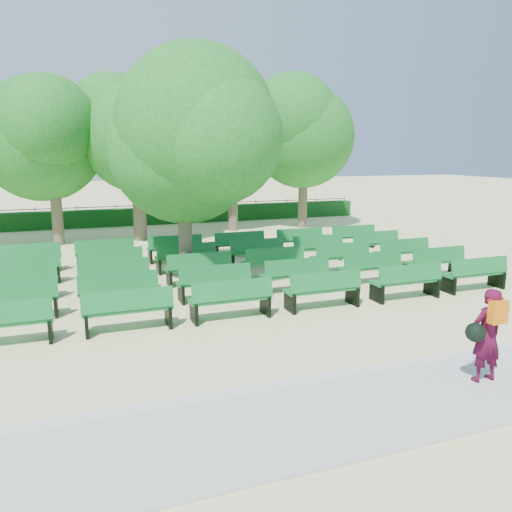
{
  "coord_description": "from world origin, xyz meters",
  "views": [
    {
      "loc": [
        -3.17,
        -13.31,
        3.81
      ],
      "look_at": [
        1.36,
        -1.0,
        1.1
      ],
      "focal_mm": 35.0,
      "sensor_mm": 36.0,
      "label": 1
    }
  ],
  "objects": [
    {
      "name": "hedge",
      "position": [
        0.0,
        14.0,
        0.45
      ],
      "size": [
        26.0,
        0.7,
        0.9
      ],
      "primitive_type": "cube",
      "color": "#134B19",
      "rests_on": "ground"
    },
    {
      "name": "ground",
      "position": [
        0.0,
        0.0,
        0.0
      ],
      "size": [
        120.0,
        120.0,
        0.0
      ],
      "primitive_type": "plane",
      "color": "beige"
    },
    {
      "name": "tree_line",
      "position": [
        0.0,
        10.0,
        0.0
      ],
      "size": [
        21.8,
        6.8,
        7.04
      ],
      "primitive_type": null,
      "color": "#207422",
      "rests_on": "ground"
    },
    {
      "name": "person",
      "position": [
        3.08,
        -7.31,
        0.89
      ],
      "size": [
        0.75,
        0.45,
        1.6
      ],
      "rotation": [
        0.0,
        0.0,
        3.15
      ],
      "color": "#3F0922",
      "rests_on": "ground"
    },
    {
      "name": "curb",
      "position": [
        0.0,
        -6.25,
        0.05
      ],
      "size": [
        30.0,
        0.12,
        0.1
      ],
      "primitive_type": "cube",
      "color": "silver",
      "rests_on": "ground"
    },
    {
      "name": "paving",
      "position": [
        0.0,
        -7.4,
        0.03
      ],
      "size": [
        30.0,
        2.2,
        0.06
      ],
      "primitive_type": "cube",
      "color": "#B6B6B1",
      "rests_on": "ground"
    },
    {
      "name": "tree_among",
      "position": [
        -0.14,
        0.94,
        4.01
      ],
      "size": [
        4.49,
        4.49,
        6.05
      ],
      "color": "brown",
      "rests_on": "ground"
    },
    {
      "name": "bench_array",
      "position": [
        1.35,
        0.76,
        0.1
      ],
      "size": [
        1.94,
        0.67,
        1.21
      ],
      "rotation": [
        0.0,
        0.0,
        0.04
      ],
      "color": "#136D2B",
      "rests_on": "ground"
    },
    {
      "name": "fence",
      "position": [
        0.0,
        14.4,
        0.0
      ],
      "size": [
        26.0,
        0.1,
        1.02
      ],
      "primitive_type": null,
      "color": "black",
      "rests_on": "ground"
    }
  ]
}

